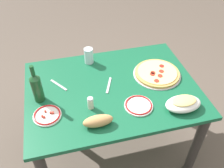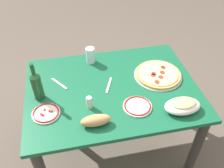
{
  "view_description": "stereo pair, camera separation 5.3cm",
  "coord_description": "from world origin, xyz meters",
  "px_view_note": "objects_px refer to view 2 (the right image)",
  "views": [
    {
      "loc": [
        0.32,
        1.26,
        1.92
      ],
      "look_at": [
        0.0,
        0.0,
        0.76
      ],
      "focal_mm": 39.32,
      "sensor_mm": 36.0,
      "label": 1
    },
    {
      "loc": [
        0.27,
        1.28,
        1.92
      ],
      "look_at": [
        0.0,
        0.0,
        0.76
      ],
      "focal_mm": 39.32,
      "sensor_mm": 36.0,
      "label": 2
    }
  ],
  "objects_px": {
    "dining_table": "(112,99)",
    "spice_shaker": "(89,102)",
    "side_plate_far": "(137,106)",
    "pepperoni_pizza": "(158,74)",
    "bread_loaf": "(96,120)",
    "water_glass": "(90,55)",
    "side_plate_near": "(46,113)",
    "wine_bottle": "(37,85)",
    "baked_pasta_dish": "(183,105)"
  },
  "relations": [
    {
      "from": "side_plate_near",
      "to": "side_plate_far",
      "type": "relative_size",
      "value": 0.95
    },
    {
      "from": "baked_pasta_dish",
      "to": "bread_loaf",
      "type": "bearing_deg",
      "value": 0.47
    },
    {
      "from": "water_glass",
      "to": "bread_loaf",
      "type": "relative_size",
      "value": 0.68
    },
    {
      "from": "baked_pasta_dish",
      "to": "bread_loaf",
      "type": "xyz_separation_m",
      "value": [
        0.57,
        0.0,
        -0.01
      ]
    },
    {
      "from": "dining_table",
      "to": "side_plate_far",
      "type": "distance_m",
      "value": 0.29
    },
    {
      "from": "wine_bottle",
      "to": "side_plate_far",
      "type": "distance_m",
      "value": 0.68
    },
    {
      "from": "pepperoni_pizza",
      "to": "spice_shaker",
      "type": "distance_m",
      "value": 0.59
    },
    {
      "from": "water_glass",
      "to": "spice_shaker",
      "type": "height_order",
      "value": "water_glass"
    },
    {
      "from": "wine_bottle",
      "to": "spice_shaker",
      "type": "relative_size",
      "value": 3.28
    },
    {
      "from": "wine_bottle",
      "to": "side_plate_near",
      "type": "xyz_separation_m",
      "value": [
        -0.04,
        0.16,
        -0.1
      ]
    },
    {
      "from": "dining_table",
      "to": "spice_shaker",
      "type": "relative_size",
      "value": 14.05
    },
    {
      "from": "bread_loaf",
      "to": "side_plate_far",
      "type": "bearing_deg",
      "value": -163.37
    },
    {
      "from": "side_plate_near",
      "to": "wine_bottle",
      "type": "bearing_deg",
      "value": -76.5
    },
    {
      "from": "pepperoni_pizza",
      "to": "bread_loaf",
      "type": "relative_size",
      "value": 1.93
    },
    {
      "from": "side_plate_near",
      "to": "side_plate_far",
      "type": "bearing_deg",
      "value": 174.07
    },
    {
      "from": "pepperoni_pizza",
      "to": "water_glass",
      "type": "height_order",
      "value": "water_glass"
    },
    {
      "from": "dining_table",
      "to": "side_plate_far",
      "type": "relative_size",
      "value": 6.4
    },
    {
      "from": "dining_table",
      "to": "spice_shaker",
      "type": "xyz_separation_m",
      "value": [
        0.18,
        0.16,
        0.16
      ]
    },
    {
      "from": "pepperoni_pizza",
      "to": "spice_shaker",
      "type": "height_order",
      "value": "spice_shaker"
    },
    {
      "from": "pepperoni_pizza",
      "to": "baked_pasta_dish",
      "type": "xyz_separation_m",
      "value": [
        -0.03,
        0.36,
        0.03
      ]
    },
    {
      "from": "water_glass",
      "to": "side_plate_far",
      "type": "distance_m",
      "value": 0.61
    },
    {
      "from": "pepperoni_pizza",
      "to": "side_plate_near",
      "type": "height_order",
      "value": "pepperoni_pizza"
    },
    {
      "from": "water_glass",
      "to": "bread_loaf",
      "type": "height_order",
      "value": "water_glass"
    },
    {
      "from": "dining_table",
      "to": "bread_loaf",
      "type": "relative_size",
      "value": 6.54
    },
    {
      "from": "baked_pasta_dish",
      "to": "side_plate_far",
      "type": "height_order",
      "value": "baked_pasta_dish"
    },
    {
      "from": "dining_table",
      "to": "pepperoni_pizza",
      "type": "height_order",
      "value": "pepperoni_pizza"
    },
    {
      "from": "dining_table",
      "to": "bread_loaf",
      "type": "height_order",
      "value": "bread_loaf"
    },
    {
      "from": "side_plate_near",
      "to": "water_glass",
      "type": "bearing_deg",
      "value": -125.82
    },
    {
      "from": "bread_loaf",
      "to": "spice_shaker",
      "type": "xyz_separation_m",
      "value": [
        0.02,
        -0.15,
        0.01
      ]
    },
    {
      "from": "water_glass",
      "to": "side_plate_near",
      "type": "xyz_separation_m",
      "value": [
        0.36,
        0.5,
        -0.05
      ]
    },
    {
      "from": "baked_pasta_dish",
      "to": "side_plate_near",
      "type": "bearing_deg",
      "value": -9.41
    },
    {
      "from": "dining_table",
      "to": "wine_bottle",
      "type": "xyz_separation_m",
      "value": [
        0.51,
        -0.0,
        0.24
      ]
    },
    {
      "from": "wine_bottle",
      "to": "water_glass",
      "type": "relative_size",
      "value": 2.25
    },
    {
      "from": "water_glass",
      "to": "side_plate_near",
      "type": "bearing_deg",
      "value": 54.18
    },
    {
      "from": "baked_pasta_dish",
      "to": "spice_shaker",
      "type": "bearing_deg",
      "value": -14.15
    },
    {
      "from": "dining_table",
      "to": "side_plate_far",
      "type": "height_order",
      "value": "side_plate_far"
    },
    {
      "from": "wine_bottle",
      "to": "side_plate_far",
      "type": "relative_size",
      "value": 1.49
    },
    {
      "from": "bread_loaf",
      "to": "spice_shaker",
      "type": "relative_size",
      "value": 2.15
    },
    {
      "from": "wine_bottle",
      "to": "side_plate_far",
      "type": "height_order",
      "value": "wine_bottle"
    },
    {
      "from": "side_plate_far",
      "to": "spice_shaker",
      "type": "bearing_deg",
      "value": -11.9
    },
    {
      "from": "pepperoni_pizza",
      "to": "water_glass",
      "type": "relative_size",
      "value": 2.85
    },
    {
      "from": "side_plate_far",
      "to": "water_glass",
      "type": "bearing_deg",
      "value": -67.76
    },
    {
      "from": "baked_pasta_dish",
      "to": "side_plate_far",
      "type": "distance_m",
      "value": 0.29
    },
    {
      "from": "wine_bottle",
      "to": "side_plate_near",
      "type": "height_order",
      "value": "wine_bottle"
    },
    {
      "from": "dining_table",
      "to": "spice_shaker",
      "type": "distance_m",
      "value": 0.29
    },
    {
      "from": "dining_table",
      "to": "side_plate_near",
      "type": "bearing_deg",
      "value": 19.32
    },
    {
      "from": "bread_loaf",
      "to": "dining_table",
      "type": "bearing_deg",
      "value": -118.08
    },
    {
      "from": "wine_bottle",
      "to": "water_glass",
      "type": "bearing_deg",
      "value": -140.04
    },
    {
      "from": "pepperoni_pizza",
      "to": "baked_pasta_dish",
      "type": "height_order",
      "value": "baked_pasta_dish"
    },
    {
      "from": "water_glass",
      "to": "side_plate_near",
      "type": "height_order",
      "value": "water_glass"
    }
  ]
}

